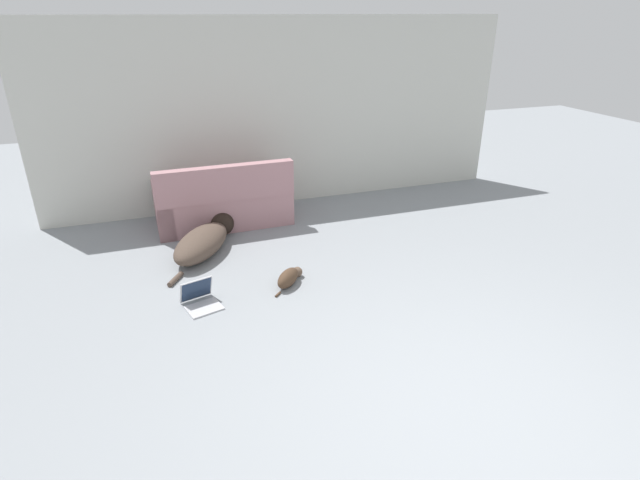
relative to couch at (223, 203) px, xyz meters
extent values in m
plane|color=gray|center=(1.01, -4.11, -0.28)|extent=(20.00, 20.00, 0.00)
cube|color=beige|center=(1.01, 0.59, 0.98)|extent=(6.60, 0.06, 2.53)
cube|color=#A3757A|center=(0.00, 0.04, -0.07)|extent=(1.72, 0.85, 0.43)
cube|color=#A3757A|center=(0.01, -0.31, 0.37)|extent=(1.71, 0.18, 0.44)
cube|color=#A3757A|center=(0.75, 0.06, 0.00)|extent=(0.22, 0.82, 0.57)
cube|color=#A3757A|center=(-0.75, 0.02, 0.00)|extent=(0.22, 0.82, 0.57)
ellipsoid|color=#4C3D33|center=(-0.40, -0.86, -0.13)|extent=(0.92, 1.11, 0.30)
sphere|color=black|center=(-0.08, -0.36, -0.13)|extent=(0.41, 0.41, 0.29)
cylinder|color=#4C3D33|center=(-0.74, -1.41, -0.25)|extent=(0.18, 0.25, 0.05)
ellipsoid|color=#473323|center=(0.34, -1.87, -0.19)|extent=(0.35, 0.36, 0.17)
sphere|color=brown|center=(0.48, -1.72, -0.22)|extent=(0.16, 0.16, 0.11)
cylinder|color=#473323|center=(0.19, -2.03, -0.27)|extent=(0.08, 0.08, 0.02)
cube|color=#B7B7BC|center=(-0.53, -2.04, -0.27)|extent=(0.37, 0.33, 0.02)
cube|color=#B7B7BC|center=(-0.58, -1.88, -0.15)|extent=(0.33, 0.18, 0.24)
cube|color=#23334C|center=(-0.57, -1.89, -0.15)|extent=(0.30, 0.16, 0.21)
camera|label=1|loc=(-0.81, -6.19, 2.28)|focal=28.00mm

